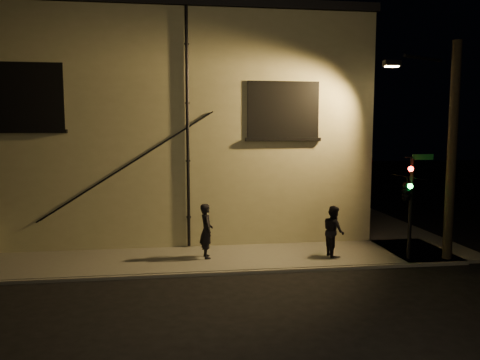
{
  "coord_description": "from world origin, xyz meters",
  "views": [
    {
      "loc": [
        -2.24,
        -13.5,
        4.35
      ],
      "look_at": [
        -0.12,
        1.8,
        2.63
      ],
      "focal_mm": 35.0,
      "sensor_mm": 36.0,
      "label": 1
    }
  ],
  "objects": [
    {
      "name": "ground",
      "position": [
        0.0,
        0.0,
        0.0
      ],
      "size": [
        90.0,
        90.0,
        0.0
      ],
      "primitive_type": "plane",
      "color": "black"
    },
    {
      "name": "sidewalk",
      "position": [
        1.22,
        4.39,
        0.06
      ],
      "size": [
        21.0,
        16.0,
        0.12
      ],
      "color": "#57564E",
      "rests_on": "ground"
    },
    {
      "name": "building",
      "position": [
        -3.0,
        8.99,
        4.4
      ],
      "size": [
        16.2,
        12.23,
        8.8
      ],
      "color": "tan",
      "rests_on": "ground"
    },
    {
      "name": "pedestrian_a",
      "position": [
        -1.27,
        1.45,
        1.01
      ],
      "size": [
        0.5,
        0.7,
        1.79
      ],
      "primitive_type": "imported",
      "rotation": [
        0.0,
        0.0,
        1.69
      ],
      "color": "black",
      "rests_on": "sidewalk"
    },
    {
      "name": "pedestrian_b",
      "position": [
        2.91,
        1.09,
        0.96
      ],
      "size": [
        0.68,
        0.85,
        1.69
      ],
      "primitive_type": "imported",
      "rotation": [
        0.0,
        0.0,
        1.63
      ],
      "color": "black",
      "rests_on": "sidewalk"
    },
    {
      "name": "traffic_signal",
      "position": [
        5.02,
        0.3,
        2.41
      ],
      "size": [
        1.24,
        2.0,
        3.4
      ],
      "color": "black",
      "rests_on": "sidewalk"
    },
    {
      "name": "streetlamp_pole",
      "position": [
        6.38,
        0.36,
        3.76
      ],
      "size": [
        2.02,
        1.39,
        7.06
      ],
      "color": "black",
      "rests_on": "ground"
    }
  ]
}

